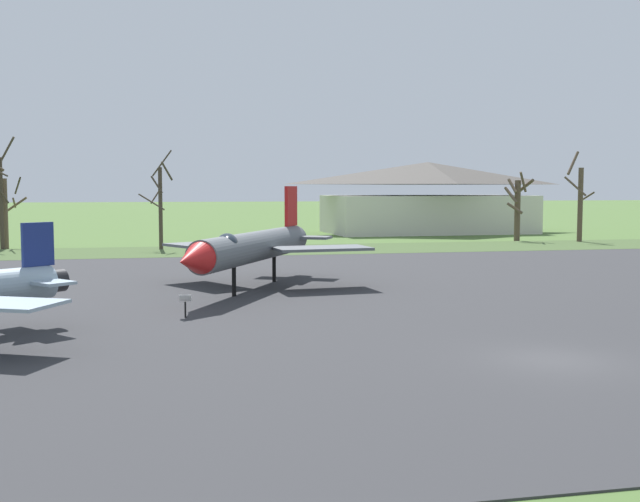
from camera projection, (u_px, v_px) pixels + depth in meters
ground_plane at (553, 361)px, 25.37m from camera, size 600.00×600.00×0.00m
asphalt_apron at (405, 297)px, 40.30m from camera, size 72.96×51.09×0.05m
grass_verge_strip at (296, 250)px, 71.04m from camera, size 132.96×12.00×0.06m
jet_fighter_front_right at (253, 246)px, 42.79m from camera, size 11.60×16.50×5.81m
info_placard_front_right at (185, 303)px, 33.64m from camera, size 0.55×0.38×1.07m
bare_tree_left_of_center at (2, 197)px, 71.06m from camera, size 3.43×3.43×10.45m
bare_tree_center at (5, 210)px, 72.26m from camera, size 3.07×3.09×7.06m
bare_tree_right_of_center at (160, 203)px, 70.93m from camera, size 3.17×3.15×9.22m
bare_tree_far_right at (517, 205)px, 82.72m from camera, size 2.83×2.76×7.43m
bare_tree_backdrop_extra at (579, 200)px, 81.06m from camera, size 3.13×3.23×9.58m
visitor_building at (428, 198)px, 98.13m from camera, size 26.68×14.17×8.97m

